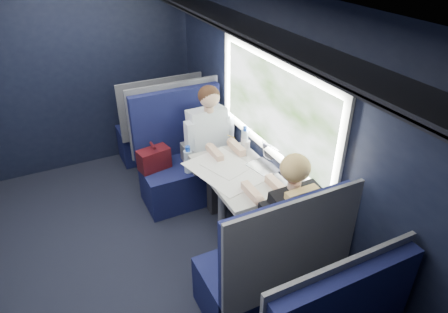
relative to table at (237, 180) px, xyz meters
name	(u,v)px	position (x,y,z in m)	size (l,w,h in m)	color
ground	(136,268)	(-1.03, 0.00, -0.67)	(2.80, 4.20, 0.01)	black
room_shell	(116,122)	(-1.01, 0.00, 0.81)	(3.00, 4.40, 2.40)	black
table	(237,180)	(0.00, 0.00, 0.00)	(0.62, 1.00, 0.74)	#54565E
seat_bay_near	(184,162)	(-0.20, 0.87, -0.24)	(1.05, 0.62, 1.26)	black
seat_bay_far	(268,270)	(-0.18, -0.87, -0.25)	(1.04, 0.62, 1.26)	black
seat_row_front	(159,129)	(-0.18, 1.80, -0.25)	(1.04, 0.51, 1.16)	black
man	(212,141)	(0.07, 0.70, 0.06)	(0.53, 0.56, 1.32)	black
woman	(286,216)	(0.07, -0.71, 0.06)	(0.53, 0.56, 1.32)	black
papers	(225,170)	(-0.08, 0.08, 0.08)	(0.50, 0.72, 0.01)	white
laptop	(268,161)	(0.31, -0.03, 0.14)	(0.27, 0.32, 0.21)	silver
bottle_small	(245,139)	(0.28, 0.37, 0.18)	(0.07, 0.07, 0.24)	silver
cup	(247,145)	(0.30, 0.36, 0.12)	(0.07, 0.07, 0.09)	white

